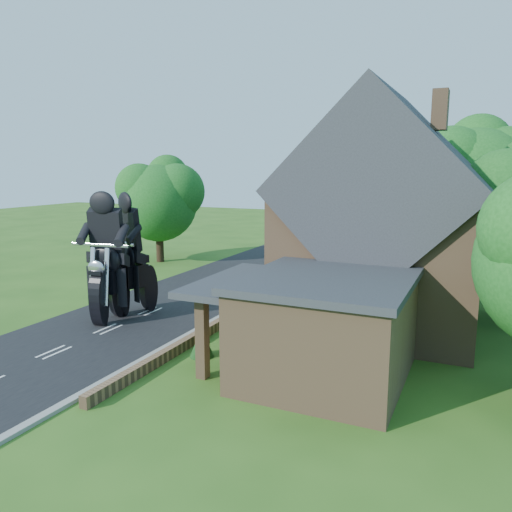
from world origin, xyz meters
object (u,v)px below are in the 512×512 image
at_px(motorcycle_follow, 133,296).
at_px(house, 384,227).
at_px(motorcycle_lead, 110,302).
at_px(garden_wall, 248,307).
at_px(annex, 323,325).

bearing_deg(motorcycle_follow, house, -137.13).
bearing_deg(motorcycle_lead, motorcycle_follow, -106.60).
height_order(house, motorcycle_follow, house).
distance_m(garden_wall, motorcycle_follow, 5.52).
bearing_deg(motorcycle_lead, house, -163.49).
distance_m(house, motorcycle_lead, 12.76).
relative_size(house, motorcycle_follow, 5.49).
distance_m(annex, motorcycle_follow, 10.91).
bearing_deg(annex, motorcycle_lead, 170.13).
relative_size(house, annex, 1.45).
bearing_deg(motorcycle_lead, garden_wall, -149.21).
xyz_separation_m(house, motorcycle_lead, (-11.24, -4.95, -3.46)).
distance_m(house, motorcycle_follow, 12.10).
distance_m(garden_wall, house, 7.52).
bearing_deg(garden_wall, motorcycle_follow, -151.76).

